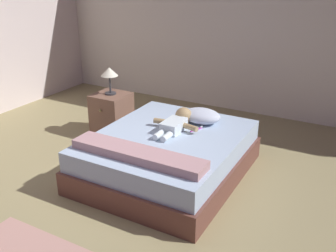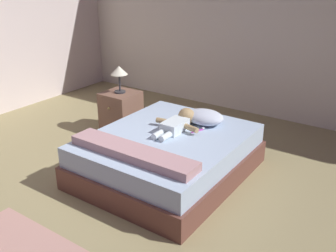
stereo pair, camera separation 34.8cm
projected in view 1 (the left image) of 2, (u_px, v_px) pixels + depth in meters
name	position (u px, v px, depth m)	size (l,w,h in m)	color
ground_plane	(120.00, 209.00, 3.40)	(8.00, 8.00, 0.00)	#978A5D
wall_behind_bed	(241.00, 22.00, 5.33)	(8.00, 0.12, 2.57)	silver
bed	(168.00, 155.00, 3.90)	(1.43, 1.71, 0.44)	brown
pillow	(201.00, 116.00, 4.11)	(0.42, 0.33, 0.15)	silver
baby	(177.00, 122.00, 3.95)	(0.51, 0.62, 0.18)	silver
toothbrush	(197.00, 129.00, 3.94)	(0.07, 0.16, 0.02)	#B939A9
nightstand	(112.00, 114.00, 4.88)	(0.42, 0.45, 0.52)	brown
lamp	(109.00, 73.00, 4.68)	(0.21, 0.21, 0.34)	#333338
blanket	(137.00, 154.00, 3.35)	(1.28, 0.25, 0.08)	#B78A8E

